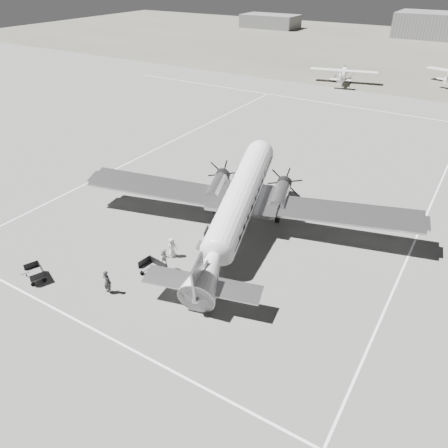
% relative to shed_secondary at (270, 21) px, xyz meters
% --- Properties ---
extents(ground, '(260.00, 260.00, 0.00)m').
position_rel_shed_secondary_xyz_m(ground, '(55.00, -115.00, -2.00)').
color(ground, slate).
rests_on(ground, ground).
extents(taxi_line_near, '(60.00, 0.15, 0.01)m').
position_rel_shed_secondary_xyz_m(taxi_line_near, '(55.00, -129.00, -1.99)').
color(taxi_line_near, white).
rests_on(taxi_line_near, ground).
extents(taxi_line_right, '(0.15, 80.00, 0.01)m').
position_rel_shed_secondary_xyz_m(taxi_line_right, '(67.00, -115.00, -1.99)').
color(taxi_line_right, white).
rests_on(taxi_line_right, ground).
extents(taxi_line_left, '(0.15, 60.00, 0.01)m').
position_rel_shed_secondary_xyz_m(taxi_line_left, '(37.00, -105.00, -1.99)').
color(taxi_line_left, white).
rests_on(taxi_line_left, ground).
extents(taxi_line_horizon, '(90.00, 0.15, 0.01)m').
position_rel_shed_secondary_xyz_m(taxi_line_horizon, '(55.00, -75.00, -1.99)').
color(taxi_line_horizon, white).
rests_on(taxi_line_horizon, ground).
extents(grass_infield, '(260.00, 90.00, 0.01)m').
position_rel_shed_secondary_xyz_m(grass_infield, '(55.00, -20.00, -2.00)').
color(grass_infield, '#605D51').
rests_on(grass_infield, ground).
extents(shed_secondary, '(18.00, 10.00, 4.00)m').
position_rel_shed_secondary_xyz_m(shed_secondary, '(0.00, 0.00, 0.00)').
color(shed_secondary, '#606060').
rests_on(shed_secondary, ground).
extents(dc3_airliner, '(32.24, 26.07, 5.37)m').
position_rel_shed_secondary_xyz_m(dc3_airliner, '(54.65, -115.53, 0.69)').
color(dc3_airliner, '#ACACAE').
rests_on(dc3_airliner, ground).
extents(light_plane_left, '(13.90, 12.22, 2.49)m').
position_rel_shed_secondary_xyz_m(light_plane_left, '(45.03, -61.21, -0.76)').
color(light_plane_left, silver).
rests_on(light_plane_left, ground).
extents(baggage_cart_near, '(2.06, 1.58, 1.08)m').
position_rel_shed_secondary_xyz_m(baggage_cart_near, '(52.22, -123.02, -1.46)').
color(baggage_cart_near, '#606060').
rests_on(baggage_cart_near, ground).
extents(baggage_cart_far, '(2.03, 1.76, 0.96)m').
position_rel_shed_secondary_xyz_m(baggage_cart_far, '(45.49, -127.61, -1.52)').
color(baggage_cart_far, '#606060').
rests_on(baggage_cart_far, ground).
extents(ground_crew, '(0.65, 0.43, 1.78)m').
position_rel_shed_secondary_xyz_m(ground_crew, '(50.82, -126.00, -1.11)').
color(ground_crew, '#2A2A2A').
rests_on(ground_crew, ground).
extents(ramp_agent, '(1.02, 1.12, 1.87)m').
position_rel_shed_secondary_xyz_m(ramp_agent, '(52.59, -122.10, -1.07)').
color(ramp_agent, beige).
rests_on(ramp_agent, ground).
extents(passenger, '(0.73, 0.89, 1.56)m').
position_rel_shed_secondary_xyz_m(passenger, '(51.87, -120.42, -1.22)').
color(passenger, silver).
rests_on(passenger, ground).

